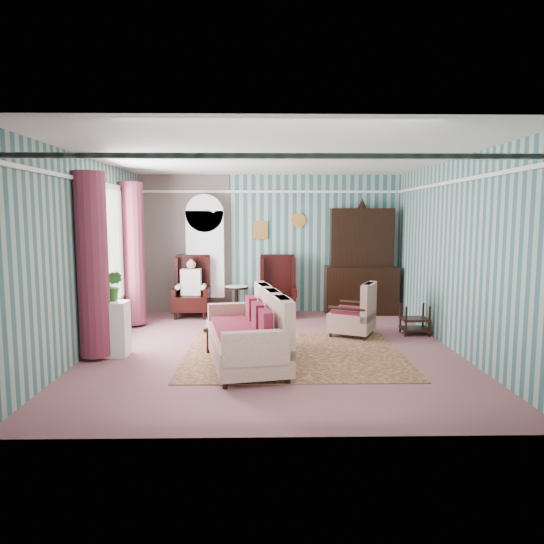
{
  "coord_description": "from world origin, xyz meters",
  "views": [
    {
      "loc": [
        -0.15,
        -7.27,
        2.02
      ],
      "look_at": [
        -0.0,
        0.6,
        1.13
      ],
      "focal_mm": 32.0,
      "sensor_mm": 36.0,
      "label": 1
    }
  ],
  "objects_px": {
    "sofa": "(245,331)",
    "bookcase": "(206,260)",
    "wingback_right": "(278,286)",
    "round_side_table": "(236,301)",
    "floral_armchair": "(352,306)",
    "plant_stand": "(109,329)",
    "nest_table": "(415,319)",
    "dresser_hutch": "(362,258)",
    "coffee_table": "(238,340)",
    "seated_woman": "(191,288)",
    "wingback_left": "(191,286)"
  },
  "relations": [
    {
      "from": "sofa",
      "to": "bookcase",
      "type": "bearing_deg",
      "value": 3.82
    },
    {
      "from": "wingback_right",
      "to": "round_side_table",
      "type": "xyz_separation_m",
      "value": [
        -0.85,
        0.15,
        -0.33
      ]
    },
    {
      "from": "floral_armchair",
      "to": "plant_stand",
      "type": "bearing_deg",
      "value": 132.95
    },
    {
      "from": "round_side_table",
      "to": "plant_stand",
      "type": "distance_m",
      "value": 3.36
    },
    {
      "from": "round_side_table",
      "to": "nest_table",
      "type": "bearing_deg",
      "value": -28.2
    },
    {
      "from": "dresser_hutch",
      "to": "coffee_table",
      "type": "distance_m",
      "value": 3.9
    },
    {
      "from": "sofa",
      "to": "floral_armchair",
      "type": "height_order",
      "value": "floral_armchair"
    },
    {
      "from": "seated_woman",
      "to": "nest_table",
      "type": "height_order",
      "value": "seated_woman"
    },
    {
      "from": "floral_armchair",
      "to": "wingback_right",
      "type": "bearing_deg",
      "value": 63.23
    },
    {
      "from": "wingback_left",
      "to": "round_side_table",
      "type": "distance_m",
      "value": 0.97
    },
    {
      "from": "wingback_right",
      "to": "coffee_table",
      "type": "distance_m",
      "value": 2.74
    },
    {
      "from": "coffee_table",
      "to": "wingback_left",
      "type": "bearing_deg",
      "value": 112.29
    },
    {
      "from": "plant_stand",
      "to": "bookcase",
      "type": "bearing_deg",
      "value": 71.51
    },
    {
      "from": "bookcase",
      "to": "wingback_right",
      "type": "bearing_deg",
      "value": -14.57
    },
    {
      "from": "wingback_right",
      "to": "seated_woman",
      "type": "relative_size",
      "value": 1.06
    },
    {
      "from": "coffee_table",
      "to": "dresser_hutch",
      "type": "bearing_deg",
      "value": 49.91
    },
    {
      "from": "plant_stand",
      "to": "coffee_table",
      "type": "bearing_deg",
      "value": 4.13
    },
    {
      "from": "seated_woman",
      "to": "coffee_table",
      "type": "relative_size",
      "value": 1.33
    },
    {
      "from": "wingback_left",
      "to": "plant_stand",
      "type": "xyz_separation_m",
      "value": [
        -0.8,
        -2.75,
        -0.22
      ]
    },
    {
      "from": "wingback_left",
      "to": "seated_woman",
      "type": "bearing_deg",
      "value": 0.0
    },
    {
      "from": "bookcase",
      "to": "dresser_hutch",
      "type": "height_order",
      "value": "dresser_hutch"
    },
    {
      "from": "dresser_hutch",
      "to": "nest_table",
      "type": "height_order",
      "value": "dresser_hutch"
    },
    {
      "from": "seated_woman",
      "to": "coffee_table",
      "type": "distance_m",
      "value": 2.85
    },
    {
      "from": "plant_stand",
      "to": "sofa",
      "type": "distance_m",
      "value": 2.05
    },
    {
      "from": "nest_table",
      "to": "floral_armchair",
      "type": "xyz_separation_m",
      "value": [
        -1.1,
        -0.06,
        0.24
      ]
    },
    {
      "from": "seated_woman",
      "to": "floral_armchair",
      "type": "distance_m",
      "value": 3.38
    },
    {
      "from": "sofa",
      "to": "coffee_table",
      "type": "relative_size",
      "value": 2.32
    },
    {
      "from": "nest_table",
      "to": "wingback_left",
      "type": "bearing_deg",
      "value": 159.15
    },
    {
      "from": "plant_stand",
      "to": "coffee_table",
      "type": "distance_m",
      "value": 1.89
    },
    {
      "from": "bookcase",
      "to": "seated_woman",
      "type": "height_order",
      "value": "bookcase"
    },
    {
      "from": "seated_woman",
      "to": "coffee_table",
      "type": "bearing_deg",
      "value": -67.71
    },
    {
      "from": "round_side_table",
      "to": "coffee_table",
      "type": "bearing_deg",
      "value": -86.45
    },
    {
      "from": "wingback_left",
      "to": "coffee_table",
      "type": "height_order",
      "value": "wingback_left"
    },
    {
      "from": "bookcase",
      "to": "seated_woman",
      "type": "xyz_separation_m",
      "value": [
        -0.25,
        -0.39,
        -0.53
      ]
    },
    {
      "from": "nest_table",
      "to": "round_side_table",
      "type": "bearing_deg",
      "value": 151.8
    },
    {
      "from": "wingback_right",
      "to": "plant_stand",
      "type": "xyz_separation_m",
      "value": [
        -2.55,
        -2.75,
        -0.22
      ]
    },
    {
      "from": "bookcase",
      "to": "wingback_left",
      "type": "bearing_deg",
      "value": -122.66
    },
    {
      "from": "wingback_left",
      "to": "sofa",
      "type": "xyz_separation_m",
      "value": [
        1.2,
        -3.2,
        -0.16
      ]
    },
    {
      "from": "coffee_table",
      "to": "plant_stand",
      "type": "bearing_deg",
      "value": -175.87
    },
    {
      "from": "dresser_hutch",
      "to": "sofa",
      "type": "height_order",
      "value": "dresser_hutch"
    },
    {
      "from": "bookcase",
      "to": "dresser_hutch",
      "type": "relative_size",
      "value": 0.95
    },
    {
      "from": "wingback_right",
      "to": "plant_stand",
      "type": "height_order",
      "value": "wingback_right"
    },
    {
      "from": "seated_woman",
      "to": "plant_stand",
      "type": "xyz_separation_m",
      "value": [
        -0.8,
        -2.75,
        -0.19
      ]
    },
    {
      "from": "round_side_table",
      "to": "nest_table",
      "type": "relative_size",
      "value": 1.11
    },
    {
      "from": "seated_woman",
      "to": "plant_stand",
      "type": "relative_size",
      "value": 1.47
    },
    {
      "from": "floral_armchair",
      "to": "coffee_table",
      "type": "relative_size",
      "value": 1.15
    },
    {
      "from": "nest_table",
      "to": "sofa",
      "type": "bearing_deg",
      "value": -150.12
    },
    {
      "from": "dresser_hutch",
      "to": "wingback_left",
      "type": "xyz_separation_m",
      "value": [
        -3.5,
        -0.27,
        -0.55
      ]
    },
    {
      "from": "sofa",
      "to": "round_side_table",
      "type": "bearing_deg",
      "value": -5.89
    },
    {
      "from": "round_side_table",
      "to": "plant_stand",
      "type": "bearing_deg",
      "value": -120.38
    }
  ]
}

